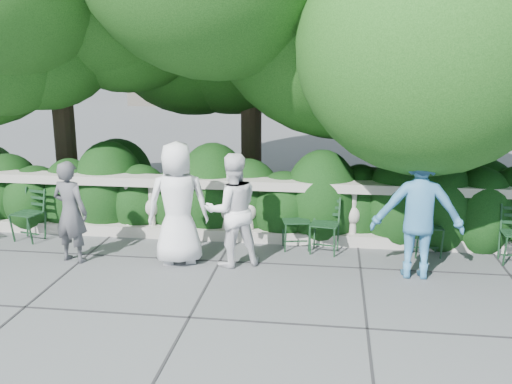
# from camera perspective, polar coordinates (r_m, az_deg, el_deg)

# --- Properties ---
(ground) EXTENTS (90.00, 90.00, 0.00)m
(ground) POSITION_cam_1_polar(r_m,az_deg,el_deg) (7.49, -1.04, -9.30)
(ground) COLOR #484B4F
(ground) RESTS_ON ground
(balustrade) EXTENTS (12.00, 0.44, 1.00)m
(balustrade) POSITION_cam_1_polar(r_m,az_deg,el_deg) (9.01, 0.68, -1.95)
(balustrade) COLOR #9E998E
(balustrade) RESTS_ON ground
(shrub_hedge) EXTENTS (15.00, 2.60, 1.70)m
(shrub_hedge) POSITION_cam_1_polar(r_m,az_deg,el_deg) (10.29, 1.50, -2.72)
(shrub_hedge) COLOR black
(shrub_hedge) RESTS_ON ground
(chair_b) EXTENTS (0.54, 0.57, 0.84)m
(chair_b) POSITION_cam_1_polar(r_m,az_deg,el_deg) (9.76, -22.21, -4.74)
(chair_b) COLOR black
(chair_b) RESTS_ON ground
(chair_c) EXTENTS (0.52, 0.56, 0.84)m
(chair_c) POSITION_cam_1_polar(r_m,az_deg,el_deg) (8.68, 4.10, -5.99)
(chair_c) COLOR black
(chair_c) RESTS_ON ground
(chair_d) EXTENTS (0.48, 0.52, 0.84)m
(chair_d) POSITION_cam_1_polar(r_m,az_deg,el_deg) (8.76, 16.81, -6.39)
(chair_d) COLOR black
(chair_d) RESTS_ON ground
(chair_e) EXTENTS (0.51, 0.55, 0.84)m
(chair_e) POSITION_cam_1_polar(r_m,az_deg,el_deg) (8.55, 6.62, -6.35)
(chair_e) COLOR black
(chair_e) RESTS_ON ground
(person_businessman) EXTENTS (0.97, 0.75, 1.75)m
(person_businessman) POSITION_cam_1_polar(r_m,az_deg,el_deg) (8.06, -7.82, -1.13)
(person_businessman) COLOR silver
(person_businessman) RESTS_ON ground
(person_woman_grey) EXTENTS (0.61, 0.47, 1.47)m
(person_woman_grey) POSITION_cam_1_polar(r_m,az_deg,el_deg) (8.49, -18.07, -1.90)
(person_woman_grey) COLOR #44454A
(person_woman_grey) RESTS_ON ground
(person_casual_man) EXTENTS (0.96, 0.88, 1.60)m
(person_casual_man) POSITION_cam_1_polar(r_m,az_deg,el_deg) (7.94, -2.39, -1.80)
(person_casual_man) COLOR white
(person_casual_man) RESTS_ON ground
(person_older_blue) EXTENTS (1.23, 0.72, 1.89)m
(person_older_blue) POSITION_cam_1_polar(r_m,az_deg,el_deg) (7.79, 15.95, -1.55)
(person_older_blue) COLOR teal
(person_older_blue) RESTS_ON ground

